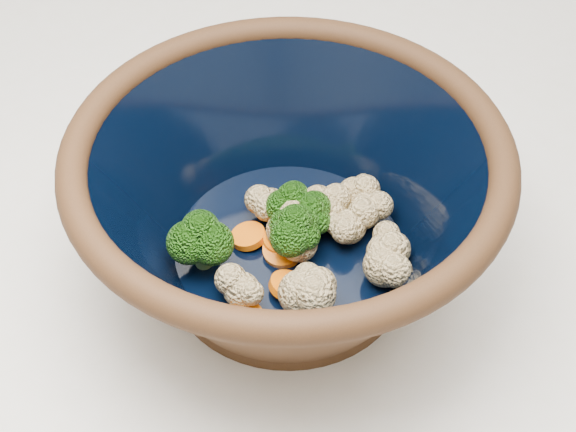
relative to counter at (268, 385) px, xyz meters
name	(u,v)px	position (x,y,z in m)	size (l,w,h in m)	color
counter	(268,385)	(0.00, 0.00, 0.00)	(1.20, 1.20, 0.90)	silver
mixing_bowl	(288,204)	(0.12, -0.11, 0.53)	(0.32, 0.32, 0.14)	black
vegetable_pile	(298,234)	(0.13, -0.12, 0.50)	(0.16, 0.17, 0.05)	#608442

